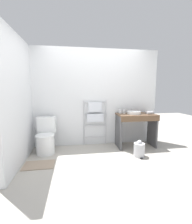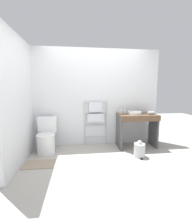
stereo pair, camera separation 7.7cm
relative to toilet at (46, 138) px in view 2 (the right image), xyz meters
The scene contains 13 objects.
ground_plane 1.53m from the toilet, 38.57° to the right, with size 12.00×12.00×0.00m, color #A8A399.
wall_back 1.53m from the toilet, 20.09° to the left, with size 3.26×0.12×2.41m, color silver.
wall_side 1.02m from the toilet, 145.17° to the right, with size 0.12×1.94×2.41m, color silver.
toilet is the anchor object (origin of this frame).
towel_radiator 1.29m from the toilet, 15.07° to the left, with size 0.58×0.06×1.14m.
vanity_counter 2.16m from the toilet, ahead, with size 0.93×0.54×0.82m.
sink_basin 2.16m from the toilet, ahead, with size 0.32×0.32×0.07m.
faucet 2.19m from the toilet, ahead, with size 0.02×0.10×0.13m.
cup_near_wall 1.90m from the toilet, ahead, with size 0.07×0.07×0.10m.
cup_near_edge 1.98m from the toilet, ahead, with size 0.07×0.07×0.10m.
hair_dryer 2.52m from the toilet, ahead, with size 0.19×0.17×0.07m.
trash_bin 2.06m from the toilet, 14.50° to the right, with size 0.23×0.26×0.36m.
bath_mat 0.68m from the toilet, 92.99° to the right, with size 0.56×0.36×0.01m, color gray.
Camera 2 is at (-0.45, -2.45, 1.39)m, focal length 24.00 mm.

